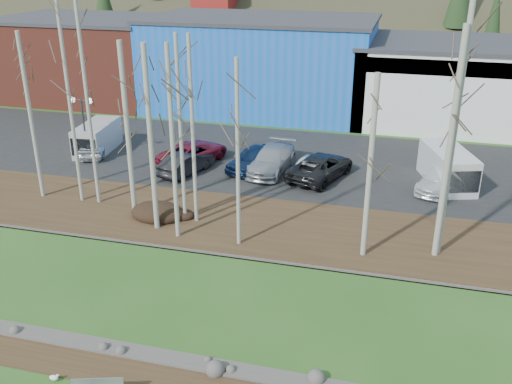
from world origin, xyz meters
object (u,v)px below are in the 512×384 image
(street_lamp, at_px, (82,111))
(car_5, at_px, (315,166))
(car_0, at_px, (94,144))
(car_6, at_px, (321,166))
(car_7, at_px, (439,179))
(car_3, at_px, (272,159))
(car_2, at_px, (193,152))
(car_4, at_px, (253,158))
(seagull, at_px, (54,377))
(van_grey, at_px, (96,138))
(van_white, at_px, (449,168))
(car_1, at_px, (186,163))

(street_lamp, relative_size, car_5, 1.14)
(car_0, height_order, car_6, car_6)
(car_7, bearing_deg, car_3, -164.04)
(car_0, bearing_deg, car_2, 159.72)
(car_4, relative_size, car_7, 0.97)
(seagull, relative_size, car_6, 0.07)
(car_6, relative_size, car_7, 1.20)
(seagull, bearing_deg, car_2, 78.30)
(car_6, xyz_separation_m, car_7, (7.38, -0.05, -0.10))
(street_lamp, relative_size, car_3, 0.80)
(car_2, bearing_deg, car_6, -164.93)
(street_lamp, height_order, car_2, street_lamp)
(van_grey, bearing_deg, street_lamp, -90.81)
(van_white, bearing_deg, street_lamp, 165.44)
(car_3, height_order, car_5, car_3)
(car_0, bearing_deg, car_3, 159.18)
(car_0, height_order, car_7, car_0)
(car_3, relative_size, van_white, 1.00)
(car_5, bearing_deg, car_3, 19.59)
(seagull, xyz_separation_m, van_white, (13.93, 21.97, 1.10))
(car_1, distance_m, car_6, 8.85)
(car_4, height_order, van_grey, van_grey)
(car_2, bearing_deg, van_grey, 15.13)
(seagull, relative_size, car_4, 0.09)
(car_0, xyz_separation_m, car_4, (11.94, -0.09, 0.02))
(car_7, distance_m, van_grey, 24.05)
(car_2, height_order, car_7, car_2)
(street_lamp, bearing_deg, car_7, 0.87)
(car_7, xyz_separation_m, van_grey, (-24.03, 0.97, 0.35))
(car_0, distance_m, van_grey, 0.55)
(car_4, distance_m, car_6, 4.67)
(van_grey, bearing_deg, car_6, -9.24)
(street_lamp, xyz_separation_m, van_grey, (-0.15, 1.60, -2.46))
(street_lamp, distance_m, car_2, 8.11)
(seagull, relative_size, car_1, 0.09)
(car_5, bearing_deg, car_2, 19.45)
(car_7, bearing_deg, car_1, -156.56)
(street_lamp, bearing_deg, van_white, 2.98)
(car_2, height_order, car_6, car_6)
(car_2, xyz_separation_m, car_4, (4.30, -0.14, 0.00))
(car_1, bearing_deg, car_4, -137.88)
(car_6, relative_size, van_white, 1.02)
(car_1, distance_m, car_4, 4.46)
(car_1, bearing_deg, car_7, -156.97)
(car_1, xyz_separation_m, car_4, (4.07, 1.82, 0.06))
(car_0, xyz_separation_m, van_grey, (-0.06, 0.47, 0.28))
(car_5, bearing_deg, street_lamp, 24.03)
(seagull, bearing_deg, van_grey, 96.31)
(car_6, bearing_deg, car_0, 16.98)
(car_1, height_order, car_2, car_2)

